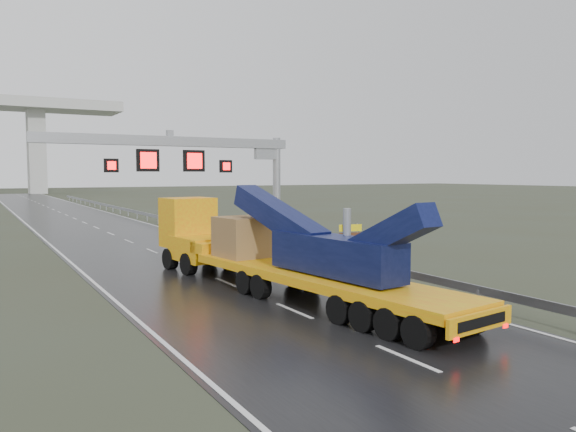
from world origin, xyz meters
TOP-DOWN VIEW (x-y plane):
  - ground at (0.00, 0.00)m, footprint 400.00×400.00m
  - road at (0.00, 40.00)m, footprint 11.00×200.00m
  - guardrail at (6.10, 30.00)m, footprint 0.20×140.00m
  - sign_gantry at (2.10, 17.99)m, footprint 14.90×1.20m
  - heavy_haul_truck at (0.86, 8.50)m, footprint 5.00×19.16m
  - exit_sign_pair at (7.98, 11.56)m, footprint 1.29×0.36m
  - striped_barrier at (6.00, 17.60)m, footprint 0.58×0.32m

SIDE VIEW (x-z plane):
  - ground at x=0.00m, z-range 0.00..0.00m
  - road at x=0.00m, z-range 0.00..0.02m
  - striped_barrier at x=6.00m, z-range 0.00..0.97m
  - guardrail at x=6.10m, z-range 0.00..1.40m
  - exit_sign_pair at x=7.98m, z-range 0.45..2.69m
  - heavy_haul_truck at x=0.86m, z-range -0.50..3.96m
  - sign_gantry at x=2.10m, z-range 1.90..9.33m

